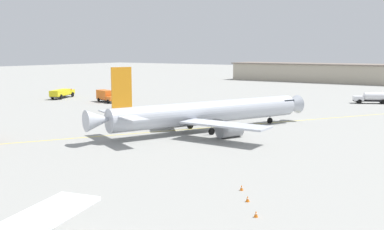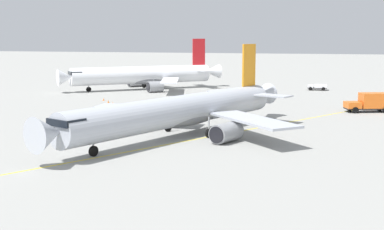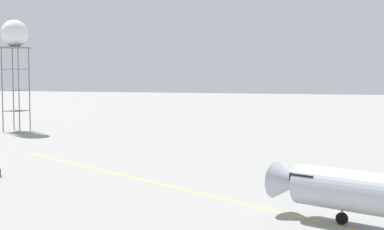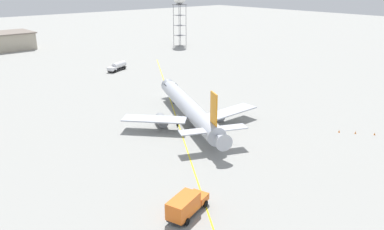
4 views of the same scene
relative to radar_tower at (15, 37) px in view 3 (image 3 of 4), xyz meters
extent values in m
cone|color=#B2B7C1|center=(58.57, 68.05, -18.38)|extent=(4.45, 4.17, 3.55)
cube|color=black|center=(59.45, 70.07, -17.54)|extent=(3.87, 3.47, 0.70)
cylinder|color=#9EA0A5|center=(60.78, 73.13, -20.04)|extent=(0.20, 0.20, 2.00)
cylinder|color=black|center=(60.78, 73.13, -21.04)|extent=(0.71, 1.13, 1.10)
cylinder|color=slate|center=(2.15, 2.15, -12.06)|extent=(0.24, 0.24, 19.04)
cylinder|color=slate|center=(-2.15, 2.15, -12.06)|extent=(0.24, 0.24, 19.04)
cylinder|color=slate|center=(-2.15, -2.15, -12.06)|extent=(0.24, 0.24, 19.04)
cylinder|color=slate|center=(2.15, -2.15, -12.06)|extent=(0.24, 0.24, 19.04)
cube|color=slate|center=(0.00, 0.00, -16.82)|extent=(4.51, 4.51, 0.16)
cube|color=slate|center=(0.00, 0.00, -12.06)|extent=(4.51, 4.51, 0.16)
cube|color=slate|center=(0.00, 0.00, -7.30)|extent=(4.51, 4.51, 0.16)
cube|color=slate|center=(0.00, 0.00, -2.39)|extent=(5.11, 5.11, 0.30)
sphere|color=white|center=(0.00, 0.00, 0.82)|extent=(6.13, 6.13, 6.13)
camera|label=1|loc=(27.17, 148.87, -7.97)|focal=41.47mm
camera|label=2|loc=(84.17, 23.87, -9.23)|focal=49.84mm
camera|label=3|loc=(111.65, 73.44, -7.86)|focal=51.98mm
camera|label=4|loc=(119.76, 149.28, 9.05)|focal=36.34mm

